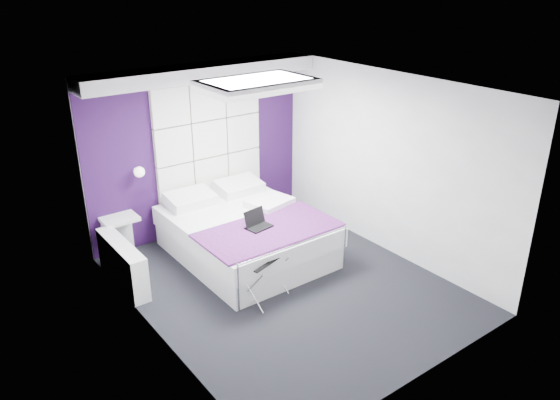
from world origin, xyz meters
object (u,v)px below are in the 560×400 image
object	(u,v)px
radiator	(123,264)
nightstand	(119,219)
wall_lamp	(138,171)
laptop	(257,223)
luggage_rack	(263,279)
bed	(245,234)

from	to	relation	value
radiator	nightstand	world-z (taller)	nightstand
wall_lamp	laptop	world-z (taller)	wall_lamp
wall_lamp	radiator	size ratio (longest dim) A/B	0.12
nightstand	luggage_rack	world-z (taller)	nightstand
bed	radiator	bearing A→B (deg)	170.47
bed	nightstand	xyz separation A→B (m)	(-1.45, 1.01, 0.26)
laptop	luggage_rack	bearing A→B (deg)	-128.25
luggage_rack	radiator	bearing A→B (deg)	115.64
radiator	luggage_rack	size ratio (longest dim) A/B	2.17
radiator	laptop	distance (m)	1.83
wall_lamp	bed	size ratio (longest dim) A/B	0.07
radiator	nightstand	xyz separation A→B (m)	(0.27, 0.72, 0.30)
radiator	nightstand	bearing A→B (deg)	69.20
laptop	bed	bearing A→B (deg)	70.34
nightstand	laptop	world-z (taller)	laptop
radiator	laptop	world-z (taller)	laptop
wall_lamp	luggage_rack	distance (m)	2.42
nightstand	laptop	bearing A→B (deg)	-46.38
wall_lamp	nightstand	distance (m)	0.72
wall_lamp	radiator	xyz separation A→B (m)	(-0.64, -0.76, -0.92)
wall_lamp	bed	bearing A→B (deg)	-44.12
luggage_rack	nightstand	bearing A→B (deg)	98.29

